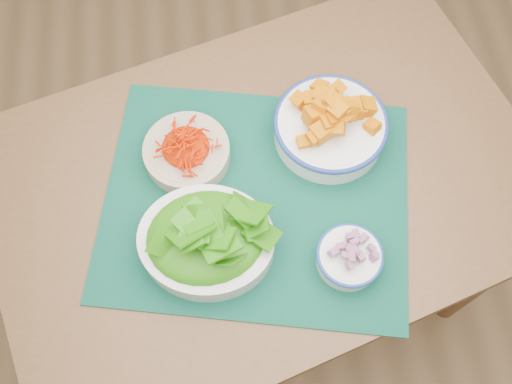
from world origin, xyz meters
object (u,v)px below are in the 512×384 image
carrot_bowl (186,150)px  onion_bowl (350,256)px  lettuce_bowl (206,238)px  placemat (256,199)px  squash_bowl (331,123)px  table (266,201)px

carrot_bowl → onion_bowl: size_ratio=1.57×
lettuce_bowl → placemat: bearing=51.7°
squash_bowl → onion_bowl: 0.27m
table → placemat: 0.12m
carrot_bowl → placemat: bearing=-40.1°
placemat → lettuce_bowl: (-0.10, -0.09, 0.05)m
carrot_bowl → squash_bowl: bearing=3.2°
placemat → squash_bowl: squash_bowl is taller
carrot_bowl → lettuce_bowl: lettuce_bowl is taller
squash_bowl → lettuce_bowl: size_ratio=1.04×
table → lettuce_bowl: size_ratio=4.42×
table → placemat: bearing=-138.2°
table → squash_bowl: 0.23m
lettuce_bowl → onion_bowl: bearing=-2.4°
carrot_bowl → onion_bowl: (0.28, -0.25, -0.00)m
placemat → carrot_bowl: 0.17m
carrot_bowl → lettuce_bowl: 0.20m
placemat → lettuce_bowl: size_ratio=2.07×
placemat → onion_bowl: (0.15, -0.15, 0.03)m
carrot_bowl → squash_bowl: size_ratio=0.66×
carrot_bowl → onion_bowl: bearing=-42.2°
onion_bowl → squash_bowl: bearing=87.9°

